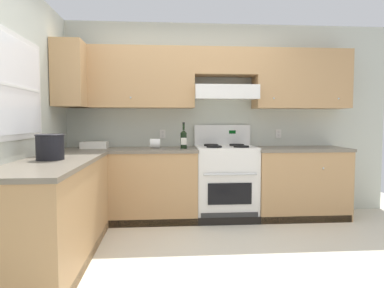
{
  "coord_description": "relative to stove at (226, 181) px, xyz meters",
  "views": [
    {
      "loc": [
        -0.27,
        -3.1,
        1.26
      ],
      "look_at": [
        0.03,
        0.7,
        1.0
      ],
      "focal_mm": 32.36,
      "sensor_mm": 36.0,
      "label": 1
    }
  ],
  "objects": [
    {
      "name": "ground_plane",
      "position": [
        -0.5,
        -1.25,
        -0.48
      ],
      "size": [
        7.04,
        7.04,
        0.0
      ],
      "primitive_type": "plane",
      "color": "beige"
    },
    {
      "name": "wine_bottle",
      "position": [
        -0.54,
        -0.07,
        0.56
      ],
      "size": [
        0.08,
        0.08,
        0.33
      ],
      "color": "black",
      "rests_on": "counter_back_run"
    },
    {
      "name": "wall_left",
      "position": [
        -2.09,
        -1.03,
        0.87
      ],
      "size": [
        0.47,
        4.0,
        2.55
      ],
      "color": "beige",
      "rests_on": "ground_plane"
    },
    {
      "name": "bucket",
      "position": [
        -1.79,
        -1.2,
        0.55
      ],
      "size": [
        0.25,
        0.25,
        0.23
      ],
      "color": "black",
      "rests_on": "counter_left_run"
    },
    {
      "name": "bowl",
      "position": [
        -1.66,
        0.1,
        0.46
      ],
      "size": [
        0.32,
        0.24,
        0.08
      ],
      "color": "white",
      "rests_on": "counter_back_run"
    },
    {
      "name": "counter_left_run",
      "position": [
        -1.74,
        -1.26,
        -0.03
      ],
      "size": [
        0.63,
        1.91,
        0.91
      ],
      "color": "tan",
      "rests_on": "ground_plane"
    },
    {
      "name": "wall_back",
      "position": [
        -0.09,
        0.27,
        1.0
      ],
      "size": [
        4.68,
        0.57,
        2.55
      ],
      "color": "beige",
      "rests_on": "ground_plane"
    },
    {
      "name": "stove",
      "position": [
        0.0,
        0.0,
        0.0
      ],
      "size": [
        0.76,
        0.62,
        1.2
      ],
      "color": "white",
      "rests_on": "ground_plane"
    },
    {
      "name": "counter_back_run",
      "position": [
        -0.31,
        -0.01,
        -0.03
      ],
      "size": [
        3.6,
        0.65,
        0.91
      ],
      "color": "tan",
      "rests_on": "ground_plane"
    },
    {
      "name": "paper_towel_roll",
      "position": [
        -0.9,
        0.03,
        0.49
      ],
      "size": [
        0.13,
        0.12,
        0.12
      ],
      "color": "white",
      "rests_on": "counter_back_run"
    }
  ]
}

